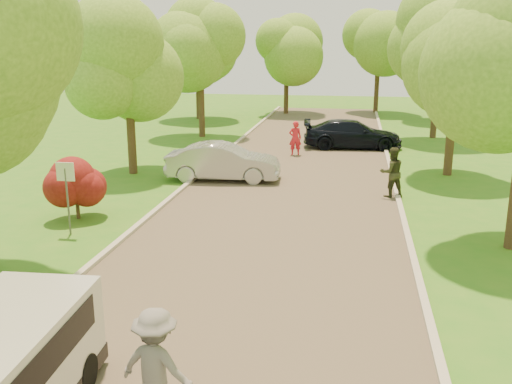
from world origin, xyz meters
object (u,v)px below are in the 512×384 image
Objects in this scene: skateboarder at (156,367)px; person_striped at (295,138)px; street_sign at (66,183)px; dark_sedan at (352,134)px; person_olive at (392,172)px; silver_sedan at (223,162)px.

skateboarder is 21.12m from person_striped.
dark_sedan is at bearing 62.73° from street_sign.
skateboarder is 0.97× the size of person_olive.
person_striped is (-0.22, 21.12, -0.15)m from skateboarder.
person_striped reaches higher than silver_sedan.
street_sign is 1.21× the size of skateboarder.
person_striped is (-2.80, -2.54, 0.11)m from dark_sedan.
dark_sedan is 2.80× the size of person_olive.
person_striped is at bearing 68.09° from street_sign.
dark_sedan is at bearing -35.79° from silver_sedan.
dark_sedan is at bearing -150.97° from person_striped.
street_sign is at bearing 12.08° from person_olive.
street_sign is 9.69m from skateboarder.
person_striped is (5.30, 13.18, -0.70)m from street_sign.
street_sign reaches higher than person_olive.
person_olive is at bearing -175.83° from dark_sedan.
dark_sedan is 2.90× the size of skateboarder.
street_sign is 11.29m from person_olive.
silver_sedan is 2.68× the size of person_striped.
skateboarder is 1.04× the size of person_striped.
skateboarder reaches higher than person_olive.
street_sign is 14.22m from person_striped.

